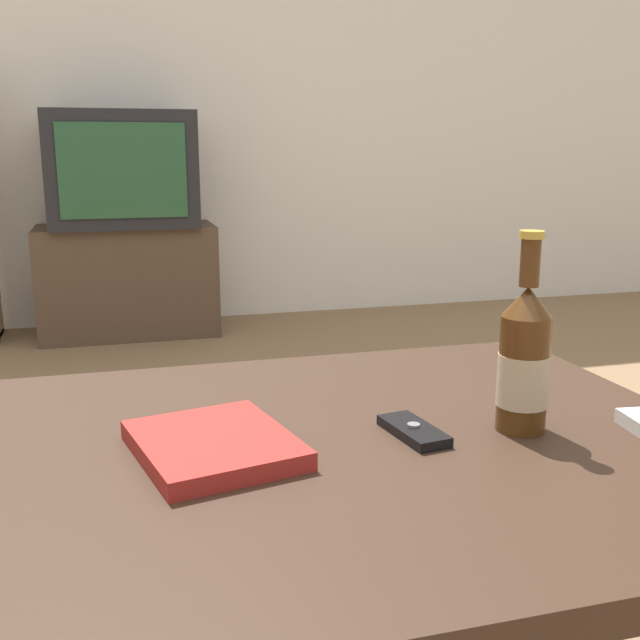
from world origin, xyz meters
name	(u,v)px	position (x,y,z in m)	size (l,w,h in m)	color
back_wall	(156,58)	(0.00, 3.02, 1.30)	(8.00, 0.05, 2.60)	silver
coffee_table	(333,492)	(0.00, 0.00, 0.42)	(1.03, 0.81, 0.50)	#332116
tv_stand	(128,280)	(-0.20, 2.75, 0.26)	(0.82, 0.41, 0.52)	#4C3828
television	(122,169)	(-0.20, 2.74, 0.78)	(0.66, 0.50, 0.52)	black
beer_bottle	(524,361)	(0.26, -0.03, 0.59)	(0.07, 0.07, 0.27)	#47280F
cell_phone	(413,431)	(0.11, -0.01, 0.50)	(0.07, 0.12, 0.02)	black
table_book	(214,445)	(-0.16, 0.00, 0.51)	(0.22, 0.25, 0.02)	maroon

